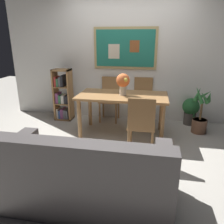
% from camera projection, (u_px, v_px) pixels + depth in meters
% --- Properties ---
extents(ground_plane, '(12.00, 12.00, 0.00)m').
position_uv_depth(ground_plane, '(116.00, 147.00, 3.63)').
color(ground_plane, '#B7B2A8').
extents(wall_back_with_painting, '(5.20, 0.14, 2.60)m').
position_uv_depth(wall_back_with_painting, '(128.00, 57.00, 4.59)').
color(wall_back_with_painting, silver).
rests_on(wall_back_with_painting, ground_plane).
extents(dining_table, '(1.55, 0.82, 0.74)m').
position_uv_depth(dining_table, '(122.00, 100.00, 3.92)').
color(dining_table, '#9E7042').
rests_on(dining_table, ground_plane).
extents(dining_chair_near_right, '(0.40, 0.41, 0.91)m').
position_uv_depth(dining_chair_near_right, '(141.00, 122.00, 3.22)').
color(dining_chair_near_right, '#9E7042').
rests_on(dining_chair_near_right, ground_plane).
extents(dining_chair_far_left, '(0.40, 0.41, 0.91)m').
position_uv_depth(dining_chair_far_left, '(110.00, 95.00, 4.69)').
color(dining_chair_far_left, '#9E7042').
rests_on(dining_chair_far_left, ground_plane).
extents(dining_chair_far_right, '(0.40, 0.41, 0.91)m').
position_uv_depth(dining_chair_far_right, '(143.00, 96.00, 4.61)').
color(dining_chair_far_right, '#9E7042').
rests_on(dining_chair_far_right, ground_plane).
extents(leather_couch, '(1.80, 0.84, 0.84)m').
position_uv_depth(leather_couch, '(83.00, 177.00, 2.31)').
color(leather_couch, '#514C4C').
rests_on(leather_couch, ground_plane).
extents(bookshelf, '(0.36, 0.28, 1.08)m').
position_uv_depth(bookshelf, '(63.00, 97.00, 4.72)').
color(bookshelf, '#9E7042').
rests_on(bookshelf, ground_plane).
extents(potted_ivy, '(0.33, 0.33, 0.55)m').
position_uv_depth(potted_ivy, '(191.00, 110.00, 4.48)').
color(potted_ivy, '#4C4742').
rests_on(potted_ivy, ground_plane).
extents(potted_palm, '(0.37, 0.39, 0.89)m').
position_uv_depth(potted_palm, '(200.00, 116.00, 4.09)').
color(potted_palm, brown).
rests_on(potted_palm, ground_plane).
extents(flower_vase, '(0.24, 0.23, 0.37)m').
position_uv_depth(flower_vase, '(123.00, 82.00, 3.80)').
color(flower_vase, beige).
rests_on(flower_vase, dining_table).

